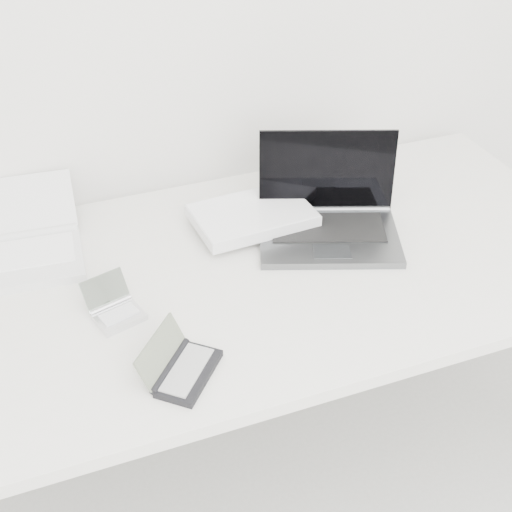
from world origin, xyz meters
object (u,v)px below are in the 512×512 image
object	(u,v)px
desk	(262,281)
palmtop_charcoal	(181,368)
netbook_open_white	(18,246)
laptop_large	(294,217)

from	to	relation	value
desk	palmtop_charcoal	bearing A→B (deg)	-135.23
palmtop_charcoal	netbook_open_white	bearing A→B (deg)	67.04
desk	palmtop_charcoal	size ratio (longest dim) A/B	8.73
laptop_large	netbook_open_white	world-z (taller)	laptop_large
laptop_large	palmtop_charcoal	bearing A→B (deg)	-116.40
laptop_large	palmtop_charcoal	size ratio (longest dim) A/B	2.69
desk	laptop_large	bearing A→B (deg)	40.28
laptop_large	palmtop_charcoal	world-z (taller)	laptop_large
palmtop_charcoal	desk	bearing A→B (deg)	-4.02
desk	laptop_large	size ratio (longest dim) A/B	3.25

